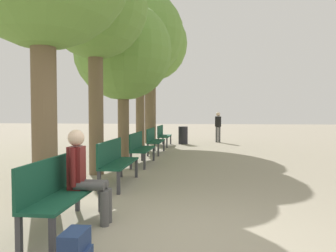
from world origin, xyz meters
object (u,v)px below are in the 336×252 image
(tree_row_4, at_px, (150,45))
(backpack, at_px, (76,251))
(tree_row_1, at_px, (95,8))
(tree_row_2, at_px, (123,52))
(bench_row_2, at_px, (140,146))
(person_seated, at_px, (85,173))
(trash_bin, at_px, (183,135))
(bench_row_1, at_px, (115,159))
(bench_row_0, at_px, (60,188))
(pedestrian_near, at_px, (218,125))
(bench_row_4, at_px, (163,134))
(tree_row_3, at_px, (140,35))
(bench_row_3, at_px, (154,139))

(tree_row_4, distance_m, backpack, 14.02)
(tree_row_1, relative_size, tree_row_2, 1.05)
(bench_row_2, relative_size, tree_row_2, 0.33)
(person_seated, bearing_deg, trash_bin, 86.90)
(tree_row_1, bearing_deg, tree_row_2, 90.00)
(person_seated, bearing_deg, bench_row_1, 95.60)
(bench_row_0, bearing_deg, bench_row_1, 90.00)
(bench_row_2, relative_size, trash_bin, 2.00)
(bench_row_1, relative_size, bench_row_2, 1.00)
(pedestrian_near, bearing_deg, tree_row_1, -110.35)
(bench_row_4, bearing_deg, bench_row_1, -90.00)
(bench_row_0, distance_m, trash_bin, 11.85)
(tree_row_2, distance_m, tree_row_3, 3.12)
(bench_row_1, height_order, bench_row_4, same)
(person_seated, height_order, backpack, person_seated)
(tree_row_2, distance_m, trash_bin, 6.31)
(backpack, bearing_deg, trash_bin, 89.00)
(bench_row_1, relative_size, trash_bin, 2.00)
(tree_row_1, xyz_separation_m, tree_row_2, (-0.00, 2.77, -0.56))
(bench_row_0, height_order, bench_row_1, same)
(tree_row_2, xyz_separation_m, backpack, (1.43, -7.64, -3.33))
(tree_row_2, relative_size, person_seated, 3.98)
(bench_row_0, distance_m, person_seated, 0.38)
(bench_row_4, bearing_deg, bench_row_3, -90.00)
(bench_row_0, distance_m, tree_row_2, 7.26)
(bench_row_4, bearing_deg, tree_row_3, -121.47)
(bench_row_0, xyz_separation_m, tree_row_4, (-0.79, 12.08, 4.30))
(bench_row_1, xyz_separation_m, trash_bin, (0.86, 9.13, -0.12))
(tree_row_2, distance_m, person_seated, 6.99)
(bench_row_1, height_order, tree_row_1, tree_row_1)
(bench_row_3, relative_size, pedestrian_near, 1.10)
(bench_row_1, bearing_deg, tree_row_2, 101.48)
(tree_row_1, distance_m, tree_row_4, 8.31)
(bench_row_4, height_order, backpack, bench_row_4)
(backpack, bearing_deg, tree_row_4, 96.20)
(bench_row_2, bearing_deg, pedestrian_near, 71.05)
(bench_row_3, bearing_deg, tree_row_4, 101.12)
(bench_row_2, xyz_separation_m, person_seated, (0.24, -5.11, 0.14))
(tree_row_1, bearing_deg, bench_row_3, 79.48)
(bench_row_3, height_order, tree_row_3, tree_row_3)
(bench_row_3, distance_m, trash_bin, 3.86)
(tree_row_2, height_order, trash_bin, tree_row_2)
(bench_row_0, bearing_deg, tree_row_3, 94.78)
(pedestrian_near, bearing_deg, tree_row_4, -165.96)
(bench_row_3, height_order, bench_row_4, same)
(tree_row_2, xyz_separation_m, tree_row_4, (0.00, 5.50, 1.32))
(backpack, bearing_deg, tree_row_2, 100.59)
(bench_row_4, relative_size, tree_row_4, 0.25)
(tree_row_1, xyz_separation_m, pedestrian_near, (3.38, 9.12, -3.20))
(tree_row_1, height_order, pedestrian_near, tree_row_1)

